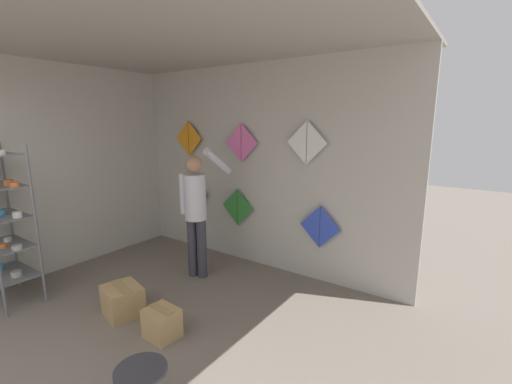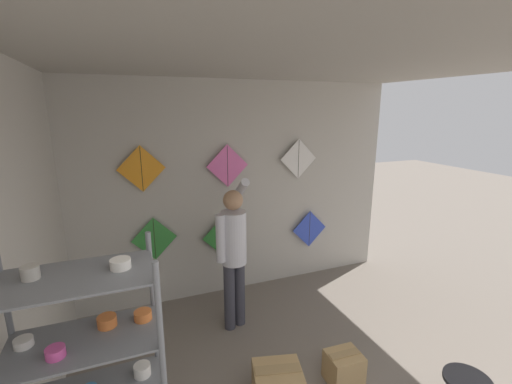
{
  "view_description": "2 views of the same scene",
  "coord_description": "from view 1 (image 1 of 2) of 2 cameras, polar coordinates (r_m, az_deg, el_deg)",
  "views": [
    {
      "loc": [
        2.87,
        -0.21,
        2.03
      ],
      "look_at": [
        0.38,
        3.37,
        1.13
      ],
      "focal_mm": 24.0,
      "sensor_mm": 36.0,
      "label": 1
    },
    {
      "loc": [
        -1.27,
        -0.48,
        2.45
      ],
      "look_at": [
        0.25,
        3.37,
        1.43
      ],
      "focal_mm": 24.0,
      "sensor_mm": 36.0,
      "label": 2
    }
  ],
  "objects": [
    {
      "name": "back_panel",
      "position": [
        4.89,
        -1.44,
        4.23
      ],
      "size": [
        4.68,
        0.06,
        2.8
      ],
      "primitive_type": "cube",
      "color": "#BCB7AD",
      "rests_on": "ground"
    },
    {
      "name": "left_panel",
      "position": [
        5.29,
        -32.01,
        3.02
      ],
      "size": [
        0.06,
        4.47,
        2.8
      ],
      "primitive_type": "cube",
      "color": "#BCB7AD",
      "rests_on": "ground"
    },
    {
      "name": "ceiling_slab",
      "position": [
        3.62,
        -21.0,
        23.52
      ],
      "size": [
        4.68,
        4.47,
        0.04
      ],
      "primitive_type": "cube",
      "color": "#A8A399"
    },
    {
      "name": "shelf_rack",
      "position": [
        4.72,
        -36.67,
        -3.56
      ],
      "size": [
        0.72,
        0.42,
        1.8
      ],
      "color": "slate",
      "rests_on": "ground"
    },
    {
      "name": "shopkeeper",
      "position": [
        4.49,
        -9.94,
        -2.24
      ],
      "size": [
        0.42,
        0.65,
        1.72
      ],
      "rotation": [
        0.0,
        0.0,
        0.3
      ],
      "color": "#383842",
      "rests_on": "ground"
    },
    {
      "name": "cardboard_box",
      "position": [
        4.09,
        -21.33,
        -16.49
      ],
      "size": [
        0.48,
        0.44,
        0.32
      ],
      "rotation": [
        0.0,
        0.0,
        -0.25
      ],
      "color": "tan",
      "rests_on": "ground"
    },
    {
      "name": "cardboard_box_spare",
      "position": [
        3.61,
        -15.42,
        -20.31
      ],
      "size": [
        0.32,
        0.28,
        0.3
      ],
      "rotation": [
        0.0,
        0.0,
        -0.06
      ],
      "color": "tan",
      "rests_on": "ground"
    },
    {
      "name": "stool",
      "position": [
        2.74,
        -18.58,
        -27.37
      ],
      "size": [
        0.35,
        0.35,
        0.4
      ],
      "color": "#4C4C51",
      "rests_on": "ground"
    },
    {
      "name": "kite_0",
      "position": [
        5.55,
        -10.2,
        -0.27
      ],
      "size": [
        0.54,
        0.01,
        0.54
      ],
      "color": "#338C38"
    },
    {
      "name": "kite_1",
      "position": [
        5.01,
        -3.14,
        -2.52
      ],
      "size": [
        0.54,
        0.01,
        0.54
      ],
      "color": "#338C38"
    },
    {
      "name": "kite_2",
      "position": [
        4.37,
        10.58,
        -5.74
      ],
      "size": [
        0.54,
        0.01,
        0.54
      ],
      "color": "blue"
    },
    {
      "name": "kite_3",
      "position": [
        5.5,
        -11.16,
        8.75
      ],
      "size": [
        0.54,
        0.01,
        0.54
      ],
      "color": "orange"
    },
    {
      "name": "kite_4",
      "position": [
        4.81,
        -2.48,
        8.23
      ],
      "size": [
        0.54,
        0.01,
        0.54
      ],
      "color": "pink"
    },
    {
      "name": "kite_5",
      "position": [
        4.28,
        8.45,
        8.15
      ],
      "size": [
        0.54,
        0.01,
        0.54
      ],
      "color": "white"
    }
  ]
}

